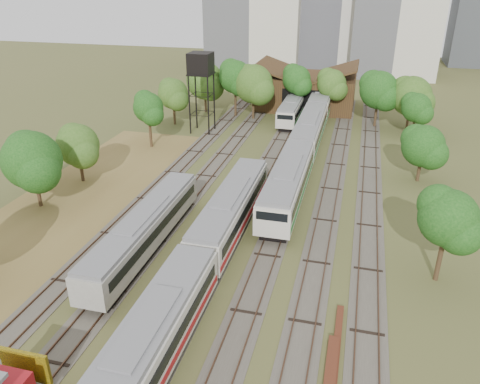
# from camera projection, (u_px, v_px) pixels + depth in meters

# --- Properties ---
(ground) EXTENTS (240.00, 240.00, 0.00)m
(ground) POSITION_uv_depth(u_px,v_px,m) (203.00, 340.00, 29.44)
(ground) COLOR #475123
(ground) RESTS_ON ground
(dry_grass_patch) EXTENTS (14.00, 60.00, 0.04)m
(dry_grass_patch) POSITION_uv_depth(u_px,v_px,m) (36.00, 239.00, 40.53)
(dry_grass_patch) COLOR brown
(dry_grass_patch) RESTS_ON ground
(tracks) EXTENTS (24.60, 80.00, 0.19)m
(tracks) POSITION_uv_depth(u_px,v_px,m) (270.00, 182.00, 51.49)
(tracks) COLOR #4C473D
(tracks) RESTS_ON ground
(railcar_red_set) EXTENTS (2.99, 34.58, 3.70)m
(railcar_red_set) POSITION_uv_depth(u_px,v_px,m) (199.00, 265.00, 33.57)
(railcar_red_set) COLOR black
(railcar_red_set) RESTS_ON ground
(railcar_green_set) EXTENTS (3.18, 52.08, 3.94)m
(railcar_green_set) POSITION_uv_depth(u_px,v_px,m) (309.00, 132.00, 61.37)
(railcar_green_set) COLOR black
(railcar_green_set) RESTS_ON ground
(railcar_rear) EXTENTS (2.74, 16.08, 3.39)m
(railcar_rear) POSITION_uv_depth(u_px,v_px,m) (293.00, 108.00, 73.38)
(railcar_rear) COLOR black
(railcar_rear) RESTS_ON ground
(old_grey_coach) EXTENTS (2.69, 18.00, 3.32)m
(old_grey_coach) POSITION_uv_depth(u_px,v_px,m) (145.00, 230.00, 38.37)
(old_grey_coach) COLOR black
(old_grey_coach) RESTS_ON ground
(water_tower) EXTENTS (3.23, 3.23, 11.17)m
(water_tower) POSITION_uv_depth(u_px,v_px,m) (201.00, 66.00, 64.27)
(water_tower) COLOR black
(water_tower) RESTS_ON ground
(rail_pile_far) EXTENTS (0.45, 7.17, 0.23)m
(rail_pile_far) POSITION_uv_depth(u_px,v_px,m) (337.00, 343.00, 29.02)
(rail_pile_far) COLOR #5E2C1B
(rail_pile_far) RESTS_ON ground
(maintenance_shed) EXTENTS (16.45, 11.55, 7.58)m
(maintenance_shed) POSITION_uv_depth(u_px,v_px,m) (306.00, 90.00, 79.26)
(maintenance_shed) COLOR #3D2816
(maintenance_shed) RESTS_ON ground
(tree_band_left) EXTENTS (8.08, 55.24, 7.66)m
(tree_band_left) POSITION_uv_depth(u_px,v_px,m) (52.00, 159.00, 45.29)
(tree_band_left) COLOR #382616
(tree_band_left) RESTS_ON ground
(tree_band_far) EXTENTS (37.62, 8.85, 8.82)m
(tree_band_far) POSITION_uv_depth(u_px,v_px,m) (294.00, 85.00, 71.56)
(tree_band_far) COLOR #382616
(tree_band_far) RESTS_ON ground
(tree_band_right) EXTENTS (4.77, 38.91, 7.33)m
(tree_band_right) POSITION_uv_depth(u_px,v_px,m) (426.00, 148.00, 48.48)
(tree_band_right) COLOR #382616
(tree_band_right) RESTS_ON ground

